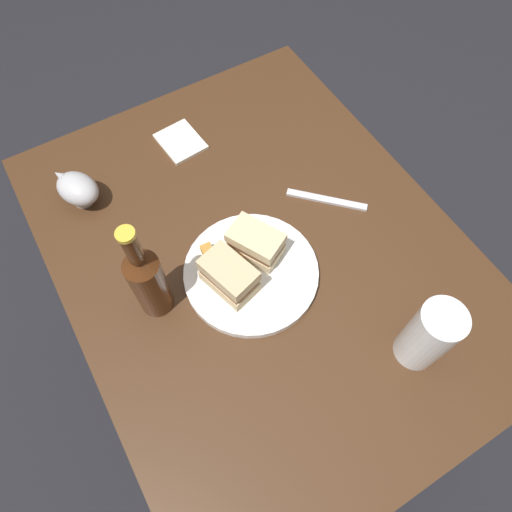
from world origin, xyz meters
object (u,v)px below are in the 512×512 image
object	(u,v)px
plate	(251,273)
sandwich_half_left	(255,241)
cider_bottle	(147,280)
gravy_boat	(77,188)
pint_glass	(427,337)
sandwich_half_right	(229,276)
napkin	(181,142)
fork	(327,200)

from	to	relation	value
plate	sandwich_half_left	world-z (taller)	sandwich_half_left
plate	cider_bottle	distance (m)	0.22
sandwich_half_left	gravy_boat	size ratio (longest dim) A/B	1.01
gravy_boat	cider_bottle	size ratio (longest dim) A/B	0.46
sandwich_half_left	pint_glass	size ratio (longest dim) A/B	0.73
sandwich_half_right	plate	bearing A→B (deg)	-85.70
sandwich_half_left	sandwich_half_right	size ratio (longest dim) A/B	1.03
napkin	sandwich_half_right	bearing A→B (deg)	168.06
sandwich_half_left	fork	size ratio (longest dim) A/B	0.69
gravy_boat	napkin	size ratio (longest dim) A/B	1.12
gravy_boat	fork	xyz separation A→B (m)	(-0.28, -0.46, -0.04)
pint_glass	napkin	distance (m)	0.70
pint_glass	cider_bottle	xyz separation A→B (m)	(0.33, 0.37, 0.03)
fork	gravy_boat	bearing A→B (deg)	-166.10
pint_glass	fork	bearing A→B (deg)	-8.30
plate	pint_glass	world-z (taller)	pint_glass
pint_glass	gravy_boat	xyz separation A→B (m)	(0.64, 0.41, -0.03)
sandwich_half_left	cider_bottle	xyz separation A→B (m)	(0.00, 0.22, 0.05)
sandwich_half_left	gravy_boat	bearing A→B (deg)	39.99
cider_bottle	sandwich_half_left	bearing A→B (deg)	-90.66
sandwich_half_right	cider_bottle	bearing A→B (deg)	71.86
sandwich_half_right	cider_bottle	xyz separation A→B (m)	(0.05, 0.14, 0.05)
pint_glass	fork	distance (m)	0.38
plate	napkin	size ratio (longest dim) A/B	2.48
sandwich_half_right	pint_glass	world-z (taller)	pint_glass
cider_bottle	pint_glass	bearing A→B (deg)	-131.86
fork	sandwich_half_right	bearing A→B (deg)	-120.54
sandwich_half_left	fork	bearing A→B (deg)	-80.95
gravy_boat	napkin	distance (m)	0.27
sandwich_half_left	sandwich_half_right	bearing A→B (deg)	117.58
plate	cider_bottle	world-z (taller)	cider_bottle
plate	sandwich_half_left	bearing A→B (deg)	-39.14
cider_bottle	plate	bearing A→B (deg)	-102.43
cider_bottle	napkin	distance (m)	0.42
plate	pint_glass	distance (m)	0.35
plate	napkin	distance (m)	0.39
cider_bottle	napkin	size ratio (longest dim) A/B	2.41
pint_glass	cider_bottle	world-z (taller)	cider_bottle
plate	sandwich_half_right	xyz separation A→B (m)	(-0.00, 0.05, 0.04)
sandwich_half_left	gravy_boat	world-z (taller)	sandwich_half_left
cider_bottle	fork	xyz separation A→B (m)	(0.03, -0.43, -0.10)
gravy_boat	fork	world-z (taller)	gravy_boat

